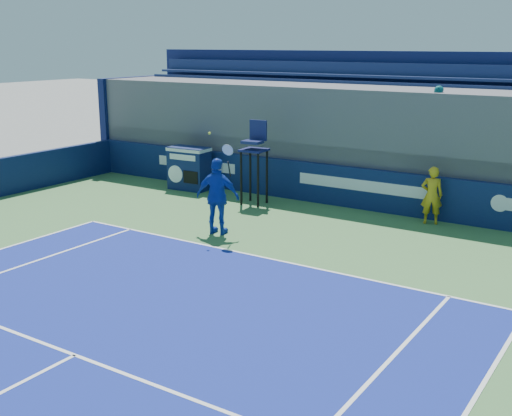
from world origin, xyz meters
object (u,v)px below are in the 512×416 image
Objects in this scene: ball_person at (432,195)px; umpire_chair at (255,153)px; match_clock at (189,167)px; tennis_player at (218,196)px.

ball_person is 0.62× the size of umpire_chair.
match_clock is at bearing 170.70° from umpire_chair.
tennis_player is at bearing -43.19° from match_clock.
ball_person is at bearing 42.62° from tennis_player.
match_clock is 2.99m from umpire_chair.
match_clock is 0.54× the size of tennis_player.
tennis_player reaches higher than match_clock.
ball_person is 5.19m from umpire_chair.
tennis_player is (-4.15, -3.82, 0.19)m from ball_person.
ball_person is 5.64m from tennis_player.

